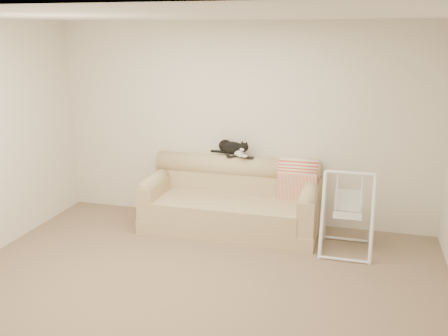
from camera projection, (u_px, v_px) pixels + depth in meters
name	position (u px, v px, depth m)	size (l,w,h in m)	color
ground_plane	(195.00, 288.00, 4.96)	(5.00, 5.00, 0.00)	#775E4B
room_shell	(193.00, 138.00, 4.56)	(5.04, 4.04, 2.60)	beige
sofa	(232.00, 202.00, 6.38)	(2.20, 0.93, 0.90)	tan
remote_a	(233.00, 156.00, 6.44)	(0.18, 0.14, 0.03)	black
remote_b	(247.00, 157.00, 6.39)	(0.18, 0.11, 0.02)	black
tuxedo_cat	(233.00, 148.00, 6.47)	(0.55, 0.36, 0.22)	black
throw_blanket	(298.00, 174.00, 6.29)	(0.49, 0.38, 0.58)	#BE4127
baby_swing	(348.00, 212.00, 5.68)	(0.58, 0.62, 0.97)	white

